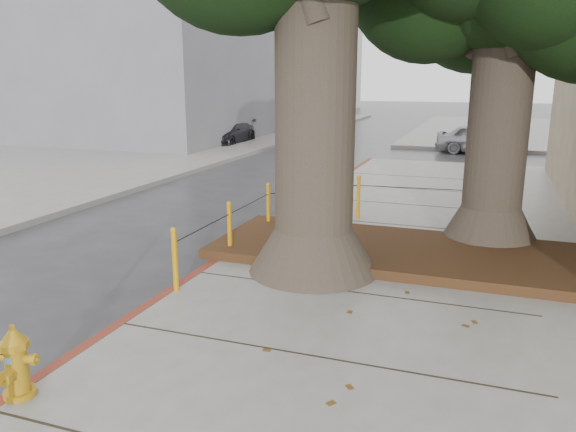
% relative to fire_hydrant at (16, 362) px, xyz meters
% --- Properties ---
extents(ground, '(140.00, 140.00, 0.00)m').
position_rel_fire_hydrant_xyz_m(ground, '(1.90, 1.72, -0.51)').
color(ground, '#28282B').
rests_on(ground, ground).
extents(sidewalk_far, '(16.00, 20.00, 0.15)m').
position_rel_fire_hydrant_xyz_m(sidewalk_far, '(7.90, 31.72, -0.43)').
color(sidewalk_far, slate).
rests_on(sidewalk_far, ground).
extents(sidewalk_opposite, '(14.00, 60.00, 0.15)m').
position_rel_fire_hydrant_xyz_m(sidewalk_opposite, '(-12.10, 11.72, -0.43)').
color(sidewalk_opposite, slate).
rests_on(sidewalk_opposite, ground).
extents(curb_red, '(0.14, 26.00, 0.16)m').
position_rel_fire_hydrant_xyz_m(curb_red, '(-0.10, 4.22, -0.43)').
color(curb_red, maroon).
rests_on(curb_red, ground).
extents(planter_bed, '(6.40, 2.60, 0.16)m').
position_rel_fire_hydrant_xyz_m(planter_bed, '(2.80, 5.62, -0.28)').
color(planter_bed, black).
rests_on(planter_bed, sidewalk_main).
extents(building_far_grey, '(12.00, 16.00, 12.00)m').
position_rel_fire_hydrant_xyz_m(building_far_grey, '(-13.10, 23.72, 5.49)').
color(building_far_grey, slate).
rests_on(building_far_grey, ground).
extents(building_far_white, '(12.00, 18.00, 15.00)m').
position_rel_fire_hydrant_xyz_m(building_far_white, '(-15.10, 46.72, 6.99)').
color(building_far_white, silver).
rests_on(building_far_white, ground).
extents(bollard_ring, '(3.79, 5.39, 0.95)m').
position_rel_fire_hydrant_xyz_m(bollard_ring, '(1.03, 6.09, 0.16)').
color(bollard_ring, orange).
rests_on(bollard_ring, sidewalk_main).
extents(fire_hydrant, '(0.39, 0.37, 0.73)m').
position_rel_fire_hydrant_xyz_m(fire_hydrant, '(0.00, 0.00, 0.00)').
color(fire_hydrant, '#C38C14').
rests_on(fire_hydrant, sidewalk_main).
extents(car_silver, '(3.71, 1.77, 1.23)m').
position_rel_fire_hydrant_xyz_m(car_silver, '(3.73, 21.13, 0.11)').
color(car_silver, '#A9A9AE').
rests_on(car_silver, ground).
extents(car_dark, '(1.67, 3.94, 1.13)m').
position_rel_fire_hydrant_xyz_m(car_dark, '(-7.61, 20.50, 0.06)').
color(car_dark, black).
rests_on(car_dark, ground).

